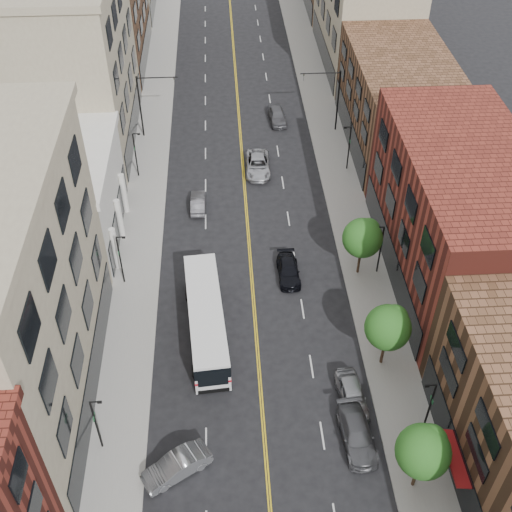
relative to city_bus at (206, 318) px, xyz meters
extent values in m
cube|color=gray|center=(-6.10, 17.18, -1.72)|extent=(4.00, 110.00, 0.15)
cube|color=gray|center=(13.90, 17.18, -1.72)|extent=(4.00, 110.00, 0.15)
cube|color=silver|center=(-13.10, 13.18, 2.20)|extent=(10.00, 14.00, 8.00)
cube|color=gray|center=(-13.10, 30.18, 7.20)|extent=(10.00, 20.00, 18.00)
cube|color=#513420|center=(-13.10, 50.18, 5.70)|extent=(10.00, 20.00, 15.00)
cube|color=maroon|center=(20.90, 6.18, 4.20)|extent=(10.00, 22.00, 12.00)
cube|color=#513420|center=(20.90, 27.18, 3.20)|extent=(10.00, 20.00, 10.00)
cube|color=gray|center=(20.90, 48.18, 5.20)|extent=(10.00, 22.00, 14.00)
cylinder|color=black|center=(13.20, -13.82, -0.40)|extent=(0.22, 0.22, 2.50)
sphere|color=#195919|center=(13.20, -13.82, 2.25)|extent=(3.40, 3.40, 3.40)
sphere|color=#195919|center=(13.70, -13.42, 2.76)|extent=(2.04, 2.04, 2.04)
cylinder|color=black|center=(13.20, -3.82, -0.40)|extent=(0.22, 0.22, 2.50)
sphere|color=#195919|center=(13.20, -3.82, 2.25)|extent=(3.40, 3.40, 3.40)
sphere|color=#195919|center=(13.70, -3.42, 2.76)|extent=(2.04, 2.04, 2.04)
cylinder|color=black|center=(13.20, 6.18, -0.40)|extent=(0.22, 0.22, 2.50)
sphere|color=#195919|center=(13.20, 6.18, 2.25)|extent=(3.40, 3.40, 3.40)
sphere|color=#195919|center=(13.70, 6.58, 2.76)|extent=(2.04, 2.04, 2.04)
cylinder|color=black|center=(-7.10, -9.82, 0.85)|extent=(0.14, 0.14, 5.00)
cylinder|color=black|center=(-6.75, -9.82, 3.35)|extent=(0.70, 0.10, 0.10)
cube|color=black|center=(-6.50, -9.82, 3.30)|extent=(0.28, 0.14, 0.14)
cube|color=#19592D|center=(-7.10, -9.82, 1.75)|extent=(0.04, 0.55, 0.35)
cylinder|color=black|center=(-7.10, 6.18, 0.85)|extent=(0.14, 0.14, 5.00)
cylinder|color=black|center=(-6.75, 6.18, 3.35)|extent=(0.70, 0.10, 0.10)
cube|color=black|center=(-6.50, 6.18, 3.30)|extent=(0.28, 0.14, 0.14)
cube|color=#19592D|center=(-7.10, 6.18, 1.75)|extent=(0.04, 0.55, 0.35)
cylinder|color=black|center=(-7.10, 22.18, 0.85)|extent=(0.14, 0.14, 5.00)
cylinder|color=black|center=(-6.75, 22.18, 3.35)|extent=(0.70, 0.10, 0.10)
cube|color=black|center=(-6.50, 22.18, 3.30)|extent=(0.28, 0.14, 0.14)
cube|color=#19592D|center=(-7.10, 22.18, 1.75)|extent=(0.04, 0.55, 0.35)
cylinder|color=black|center=(14.90, -9.82, 0.85)|extent=(0.14, 0.14, 5.00)
cylinder|color=black|center=(14.55, -9.82, 3.35)|extent=(0.70, 0.10, 0.10)
cube|color=black|center=(14.30, -9.82, 3.30)|extent=(0.28, 0.14, 0.14)
cube|color=#19592D|center=(14.90, -9.82, 1.75)|extent=(0.04, 0.55, 0.35)
cylinder|color=black|center=(14.90, 6.18, 0.85)|extent=(0.14, 0.14, 5.00)
cylinder|color=black|center=(14.55, 6.18, 3.35)|extent=(0.70, 0.10, 0.10)
cube|color=black|center=(14.30, 6.18, 3.30)|extent=(0.28, 0.14, 0.14)
cube|color=#19592D|center=(14.90, 6.18, 1.75)|extent=(0.04, 0.55, 0.35)
cylinder|color=black|center=(14.90, 22.18, 0.85)|extent=(0.14, 0.14, 5.00)
cylinder|color=black|center=(14.55, 22.18, 3.35)|extent=(0.70, 0.10, 0.10)
cube|color=black|center=(14.30, 22.18, 3.30)|extent=(0.28, 0.14, 0.14)
cube|color=#19592D|center=(14.90, 22.18, 1.75)|extent=(0.04, 0.55, 0.35)
cylinder|color=black|center=(-7.10, 30.18, 1.95)|extent=(0.18, 0.18, 7.20)
cylinder|color=black|center=(-4.90, 30.18, 5.35)|extent=(4.40, 0.12, 0.12)
imported|color=black|center=(-3.10, 30.18, 4.95)|extent=(0.15, 0.18, 0.90)
cylinder|color=black|center=(14.90, 30.18, 1.95)|extent=(0.18, 0.18, 7.20)
cylinder|color=black|center=(12.70, 30.18, 5.35)|extent=(4.40, 0.12, 0.12)
imported|color=black|center=(10.90, 30.18, 4.95)|extent=(0.15, 0.18, 0.90)
cube|color=silver|center=(0.00, 0.01, -0.15)|extent=(3.56, 12.12, 2.89)
cube|color=black|center=(0.00, 0.01, 0.55)|extent=(3.60, 12.17, 1.05)
cube|color=red|center=(0.00, 0.01, -0.45)|extent=(3.60, 12.17, 0.22)
cube|color=black|center=(0.49, -5.97, 0.10)|extent=(2.19, 0.24, 1.59)
cylinder|color=black|center=(-0.99, -4.07, -1.32)|extent=(0.36, 0.98, 0.96)
cylinder|color=black|center=(1.64, -3.85, -1.32)|extent=(0.36, 0.98, 0.96)
cylinder|color=black|center=(-1.64, 3.87, -1.32)|extent=(0.36, 0.98, 0.96)
cylinder|color=black|center=(0.98, 4.09, -1.32)|extent=(0.36, 0.98, 0.96)
imported|color=#A7A9AF|center=(-1.97, -11.98, -1.03)|extent=(4.81, 3.73, 1.53)
imported|color=#4B4B50|center=(10.13, -10.35, -1.05)|extent=(2.45, 5.25, 1.48)
imported|color=gray|center=(10.36, -7.14, -1.02)|extent=(2.19, 4.68, 1.55)
imported|color=#58575D|center=(-0.82, 16.41, -1.14)|extent=(1.39, 3.97, 1.31)
imported|color=black|center=(7.10, 6.18, -1.14)|extent=(1.92, 4.52, 1.30)
imported|color=#A7A9AF|center=(5.45, 22.48, -1.02)|extent=(2.70, 5.63, 1.55)
imported|color=#4F5055|center=(8.36, 32.59, -1.01)|extent=(2.17, 4.71, 1.56)
camera|label=1|loc=(1.87, -34.09, 36.90)|focal=45.00mm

